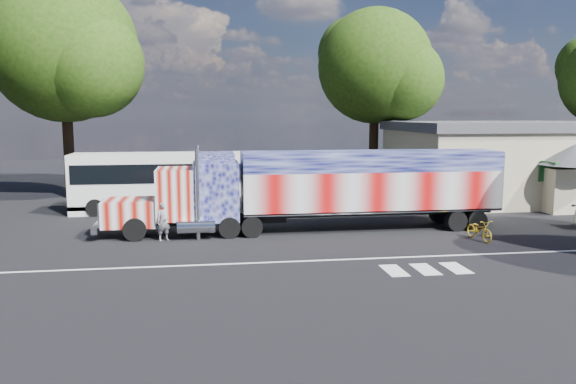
{
  "coord_description": "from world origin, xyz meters",
  "views": [
    {
      "loc": [
        -3.97,
        -24.01,
        5.7
      ],
      "look_at": [
        0.0,
        3.0,
        1.9
      ],
      "focal_mm": 35.0,
      "sensor_mm": 36.0,
      "label": 1
    }
  ],
  "objects": [
    {
      "name": "lane_markings",
      "position": [
        1.71,
        -3.77,
        0.01
      ],
      "size": [
        30.0,
        2.67,
        0.01
      ],
      "color": "silver",
      "rests_on": "ground"
    },
    {
      "name": "tree_ne_a",
      "position": [
        8.82,
        17.21,
        9.18
      ],
      "size": [
        8.96,
        8.54,
        13.51
      ],
      "color": "black",
      "rests_on": "ground"
    },
    {
      "name": "hall_building",
      "position": [
        19.92,
        10.86,
        2.62
      ],
      "size": [
        22.4,
        12.8,
        5.2
      ],
      "color": "#C5B694",
      "rests_on": "ground"
    },
    {
      "name": "semi_truck",
      "position": [
        1.66,
        2.65,
        2.15
      ],
      "size": [
        19.6,
        3.1,
        4.18
      ],
      "color": "black",
      "rests_on": "ground"
    },
    {
      "name": "ground",
      "position": [
        0.0,
        0.0,
        0.0
      ],
      "size": [
        100.0,
        100.0,
        0.0
      ],
      "primitive_type": "plane",
      "color": "black"
    },
    {
      "name": "tree_nw_a",
      "position": [
        -13.02,
        15.86,
        9.96
      ],
      "size": [
        10.29,
        9.8,
        14.93
      ],
      "color": "black",
      "rests_on": "ground"
    },
    {
      "name": "woman",
      "position": [
        -5.92,
        1.5,
        0.89
      ],
      "size": [
        0.76,
        0.64,
        1.78
      ],
      "primitive_type": "imported",
      "rotation": [
        0.0,
        0.0,
        0.38
      ],
      "color": "slate",
      "rests_on": "ground"
    },
    {
      "name": "coach_bus",
      "position": [
        -5.75,
        9.47,
        1.78
      ],
      "size": [
        11.82,
        2.75,
        3.44
      ],
      "color": "white",
      "rests_on": "ground"
    },
    {
      "name": "bicycle",
      "position": [
        8.3,
        -0.5,
        0.48
      ],
      "size": [
        0.89,
        1.9,
        0.96
      ],
      "primitive_type": "imported",
      "rotation": [
        0.0,
        0.0,
        0.14
      ],
      "color": "gold",
      "rests_on": "ground"
    }
  ]
}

